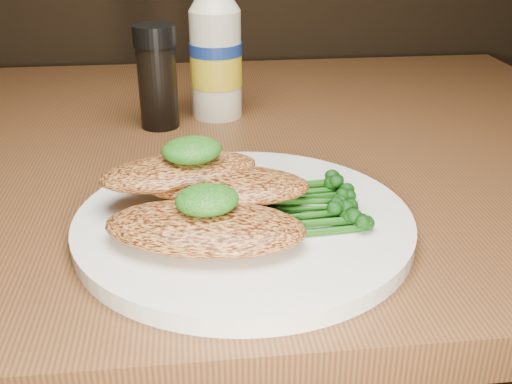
{
  "coord_description": "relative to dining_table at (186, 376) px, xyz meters",
  "views": [
    {
      "loc": [
        0.02,
        0.35,
        1.02
      ],
      "look_at": [
        0.08,
        0.81,
        0.79
      ],
      "focal_mm": 42.52,
      "sensor_mm": 36.0,
      "label": 1
    }
  ],
  "objects": [
    {
      "name": "pesto_back",
      "position": [
        0.02,
        -0.19,
        0.44
      ],
      "size": [
        0.07,
        0.07,
        0.02
      ],
      "primitive_type": "ellipsoid",
      "rotation": [
        0.0,
        0.0,
        0.34
      ],
      "color": "#073308",
      "rests_on": "chicken_back"
    },
    {
      "name": "chicken_mid",
      "position": [
        0.05,
        -0.21,
        0.41
      ],
      "size": [
        0.16,
        0.1,
        0.02
      ],
      "primitive_type": "ellipsoid",
      "rotation": [
        0.0,
        0.0,
        -0.18
      ],
      "color": "#C77F3F",
      "rests_on": "plate"
    },
    {
      "name": "chicken_front",
      "position": [
        0.03,
        -0.27,
        0.4
      ],
      "size": [
        0.18,
        0.12,
        0.03
      ],
      "primitive_type": "ellipsoid",
      "rotation": [
        0.0,
        0.0,
        -0.22
      ],
      "color": "#C77F3F",
      "rests_on": "plate"
    },
    {
      "name": "pesto_front",
      "position": [
        0.03,
        -0.27,
        0.42
      ],
      "size": [
        0.06,
        0.06,
        0.02
      ],
      "primitive_type": "ellipsoid",
      "rotation": [
        0.0,
        0.0,
        0.31
      ],
      "color": "#073308",
      "rests_on": "chicken_front"
    },
    {
      "name": "chicken_back",
      "position": [
        0.01,
        -0.19,
        0.42
      ],
      "size": [
        0.16,
        0.1,
        0.02
      ],
      "primitive_type": "ellipsoid",
      "rotation": [
        0.0,
        0.0,
        0.23
      ],
      "color": "#C77F3F",
      "rests_on": "plate"
    },
    {
      "name": "pepper_grinder",
      "position": [
        -0.01,
        0.06,
        0.44
      ],
      "size": [
        0.06,
        0.06,
        0.13
      ],
      "primitive_type": null,
      "rotation": [
        0.0,
        0.0,
        -0.14
      ],
      "color": "black",
      "rests_on": "dining_table"
    },
    {
      "name": "broccolini_bundle",
      "position": [
        0.11,
        -0.23,
        0.4
      ],
      "size": [
        0.17,
        0.14,
        0.02
      ],
      "primitive_type": null,
      "rotation": [
        0.0,
        0.0,
        0.17
      ],
      "color": "#195312",
      "rests_on": "plate"
    },
    {
      "name": "dining_table",
      "position": [
        0.0,
        0.0,
        0.0
      ],
      "size": [
        1.2,
        0.8,
        0.75
      ],
      "primitive_type": null,
      "color": "#4D2517",
      "rests_on": "floor"
    },
    {
      "name": "mayo_bottle",
      "position": [
        0.06,
        0.09,
        0.47
      ],
      "size": [
        0.07,
        0.07,
        0.2
      ],
      "primitive_type": null,
      "rotation": [
        0.0,
        0.0,
        -0.06
      ],
      "color": "beige",
      "rests_on": "dining_table"
    },
    {
      "name": "plate",
      "position": [
        0.07,
        -0.23,
        0.38
      ],
      "size": [
        0.3,
        0.3,
        0.02
      ],
      "primitive_type": "cylinder",
      "color": "white",
      "rests_on": "dining_table"
    }
  ]
}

